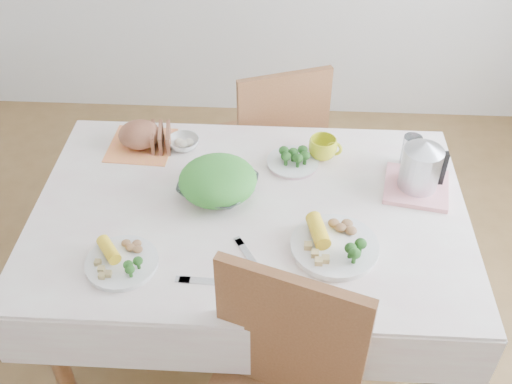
# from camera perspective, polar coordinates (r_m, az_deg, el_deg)

# --- Properties ---
(floor) EXTENTS (3.60, 3.60, 0.00)m
(floor) POSITION_cam_1_polar(r_m,az_deg,el_deg) (2.65, -0.47, -13.79)
(floor) COLOR brown
(floor) RESTS_ON ground
(dining_table) EXTENTS (1.40, 0.90, 0.75)m
(dining_table) POSITION_cam_1_polar(r_m,az_deg,el_deg) (2.35, -0.52, -8.51)
(dining_table) COLOR brown
(dining_table) RESTS_ON floor
(tablecloth) EXTENTS (1.50, 1.00, 0.01)m
(tablecloth) POSITION_cam_1_polar(r_m,az_deg,el_deg) (2.08, -0.58, -1.67)
(tablecloth) COLOR white
(tablecloth) RESTS_ON dining_table
(chair_far) EXTENTS (0.55, 0.55, 0.95)m
(chair_far) POSITION_cam_1_polar(r_m,az_deg,el_deg) (2.87, 1.25, 4.67)
(chair_far) COLOR brown
(chair_far) RESTS_ON floor
(salad_bowl) EXTENTS (0.34, 0.34, 0.06)m
(salad_bowl) POSITION_cam_1_polar(r_m,az_deg,el_deg) (2.11, -3.63, 0.43)
(salad_bowl) COLOR white
(salad_bowl) RESTS_ON tablecloth
(dinner_plate_left) EXTENTS (0.28, 0.28, 0.02)m
(dinner_plate_left) POSITION_cam_1_polar(r_m,az_deg,el_deg) (1.93, -12.65, -6.59)
(dinner_plate_left) COLOR white
(dinner_plate_left) RESTS_ON tablecloth
(dinner_plate_right) EXTENTS (0.32, 0.32, 0.02)m
(dinner_plate_right) POSITION_cam_1_polar(r_m,az_deg,el_deg) (1.94, 7.48, -5.20)
(dinner_plate_right) COLOR white
(dinner_plate_right) RESTS_ON tablecloth
(broccoli_plate) EXTENTS (0.26, 0.26, 0.02)m
(broccoli_plate) POSITION_cam_1_polar(r_m,az_deg,el_deg) (2.26, 3.52, 2.86)
(broccoli_plate) COLOR beige
(broccoli_plate) RESTS_ON tablecloth
(napkin) EXTENTS (0.26, 0.26, 0.00)m
(napkin) POSITION_cam_1_polar(r_m,az_deg,el_deg) (2.40, -10.88, 4.40)
(napkin) COLOR #FF914D
(napkin) RESTS_ON tablecloth
(bread_loaf) EXTENTS (0.19, 0.19, 0.10)m
(bread_loaf) POSITION_cam_1_polar(r_m,az_deg,el_deg) (2.37, -11.04, 5.49)
(bread_loaf) COLOR brown
(bread_loaf) RESTS_ON napkin
(fruit_bowl) EXTENTS (0.13, 0.13, 0.04)m
(fruit_bowl) POSITION_cam_1_polar(r_m,az_deg,el_deg) (2.35, -6.91, 4.65)
(fruit_bowl) COLOR white
(fruit_bowl) RESTS_ON tablecloth
(yellow_mug) EXTENTS (0.13, 0.13, 0.09)m
(yellow_mug) POSITION_cam_1_polar(r_m,az_deg,el_deg) (2.28, 6.37, 4.16)
(yellow_mug) COLOR yellow
(yellow_mug) RESTS_ON tablecloth
(glass_tumbler) EXTENTS (0.07, 0.07, 0.13)m
(glass_tumbler) POSITION_cam_1_polar(r_m,az_deg,el_deg) (2.29, 14.50, 3.75)
(glass_tumbler) COLOR white
(glass_tumbler) RESTS_ON tablecloth
(pink_tray) EXTENTS (0.26, 0.26, 0.02)m
(pink_tray) POSITION_cam_1_polar(r_m,az_deg,el_deg) (2.22, 15.01, 0.45)
(pink_tray) COLOR pink
(pink_tray) RESTS_ON tablecloth
(electric_kettle) EXTENTS (0.17, 0.17, 0.19)m
(electric_kettle) POSITION_cam_1_polar(r_m,az_deg,el_deg) (2.15, 15.52, 2.74)
(electric_kettle) COLOR #B2B5BA
(electric_kettle) RESTS_ON pink_tray
(fork_left) EXTENTS (0.11, 0.18, 0.00)m
(fork_left) POSITION_cam_1_polar(r_m,az_deg,el_deg) (1.90, -0.52, -6.36)
(fork_left) COLOR silver
(fork_left) RESTS_ON tablecloth
(knife) EXTENTS (0.22, 0.03, 0.00)m
(knife) POSITION_cam_1_polar(r_m,az_deg,el_deg) (1.85, -3.99, -8.54)
(knife) COLOR silver
(knife) RESTS_ON tablecloth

